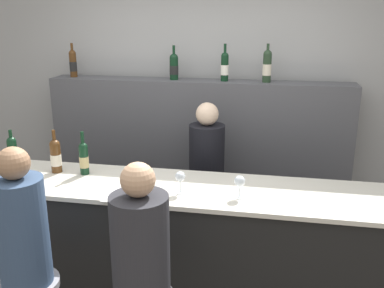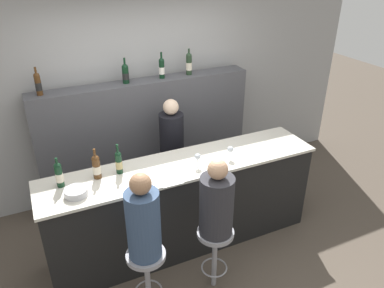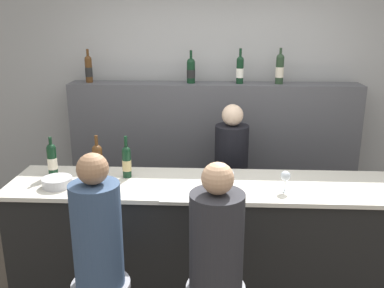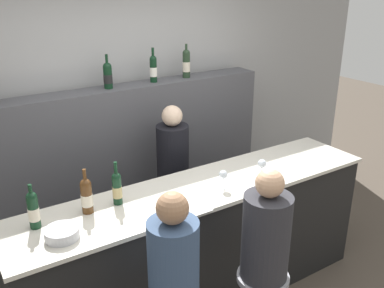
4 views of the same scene
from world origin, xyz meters
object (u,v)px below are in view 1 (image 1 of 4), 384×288
Objects in this scene: wine_bottle_counter_0 at (13,153)px; guest_seated_left at (21,226)px; wine_glass_1 at (240,182)px; wine_bottle_backbar_3 at (267,66)px; wine_bottle_counter_1 at (56,155)px; wine_bottle_backbar_2 at (225,66)px; wine_glass_0 at (180,177)px; wine_bottle_counter_2 at (84,158)px; wine_bottle_backbar_1 at (174,66)px; guest_seated_right at (140,241)px; bartender at (206,195)px; wine_bottle_backbar_0 at (73,63)px; metal_bowl at (11,176)px.

guest_seated_left is at bearing -55.75° from wine_bottle_counter_0.
wine_glass_1 is 1.29m from guest_seated_left.
wine_bottle_backbar_3 is 0.41× the size of guest_seated_left.
wine_glass_1 is (-0.11, -1.29, -0.57)m from wine_bottle_backbar_3.
wine_bottle_counter_1 is 0.98× the size of wine_bottle_backbar_2.
wine_bottle_backbar_2 is 1.41m from wine_glass_0.
wine_bottle_counter_0 is 0.95× the size of wine_bottle_counter_2.
wine_bottle_backbar_1 is at bearing 118.81° from wine_glass_1.
guest_seated_right is 0.52× the size of bartender.
guest_seated_right reaches higher than wine_glass_0.
wine_bottle_backbar_1 is (0.97, 1.08, 0.53)m from wine_bottle_counter_0.
wine_bottle_counter_1 is 1.04× the size of wine_bottle_backbar_1.
wine_bottle_counter_1 is 0.22m from wine_bottle_counter_2.
wine_bottle_counter_0 is 0.20× the size of bartender.
wine_glass_0 is 0.97m from guest_seated_left.
wine_bottle_backbar_3 reaches higher than wine_bottle_backbar_2.
wine_bottle_backbar_2 reaches higher than wine_bottle_counter_0.
wine_bottle_counter_1 is 1.01× the size of wine_bottle_backbar_0.
wine_glass_1 is at bearing -95.06° from wine_bottle_backbar_3.
wine_bottle_backbar_0 is 1.91m from wine_glass_0.
wine_bottle_backbar_0 is 1.43m from wine_bottle_backbar_2.
wine_glass_1 is at bearing -37.51° from wine_bottle_backbar_0.
wine_bottle_counter_0 is 2.04× the size of wine_glass_0.
guest_seated_left is 1.65m from bartender.
wine_bottle_backbar_2 is at bearing 80.48° from bartender.
metal_bowl is 1.26m from guest_seated_right.
wine_bottle_counter_0 is 0.98× the size of wine_bottle_backbar_1.
wine_bottle_backbar_0 is (-0.55, 1.08, 0.54)m from wine_bottle_counter_2.
bartender is (-0.33, 0.82, -0.46)m from wine_glass_1.
wine_bottle_counter_1 reaches higher than wine_glass_0.
wine_bottle_counter_0 is 1.70m from wine_glass_1.
wine_glass_0 is at bearing -110.87° from wine_bottle_backbar_3.
wine_bottle_backbar_3 is 2.35m from guest_seated_left.
wine_bottle_backbar_2 is 1.43m from wine_glass_1.
wine_bottle_counter_2 is 1.27m from wine_bottle_backbar_1.
wine_glass_0 is 1.01× the size of wine_glass_1.
wine_bottle_backbar_1 is (0.97, -0.00, -0.01)m from wine_bottle_backbar_0.
guest_seated_left is 0.54× the size of bartender.
bartender is at bearing -133.32° from wine_bottle_backbar_3.
bartender is at bearing -19.32° from wine_bottle_backbar_0.
wine_bottle_backbar_2 is at bearing 84.46° from wine_glass_0.
wine_bottle_backbar_3 is (1.79, 0.00, 0.01)m from wine_bottle_backbar_0.
wine_bottle_counter_1 is 0.99m from wine_glass_0.
wine_bottle_counter_2 is at bearing 129.85° from guest_seated_right.
wine_bottle_backbar_3 is at bearing -0.00° from wine_bottle_backbar_2.
wine_glass_1 is at bearing -61.19° from wine_bottle_backbar_1.
metal_bowl is at bearing 179.85° from wine_glass_1.
wine_bottle_backbar_3 is at bearing 37.17° from metal_bowl.
wine_glass_0 is (1.31, -0.21, -0.02)m from wine_bottle_counter_0.
wine_bottle_counter_1 is at bearing -143.54° from wine_bottle_backbar_3.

